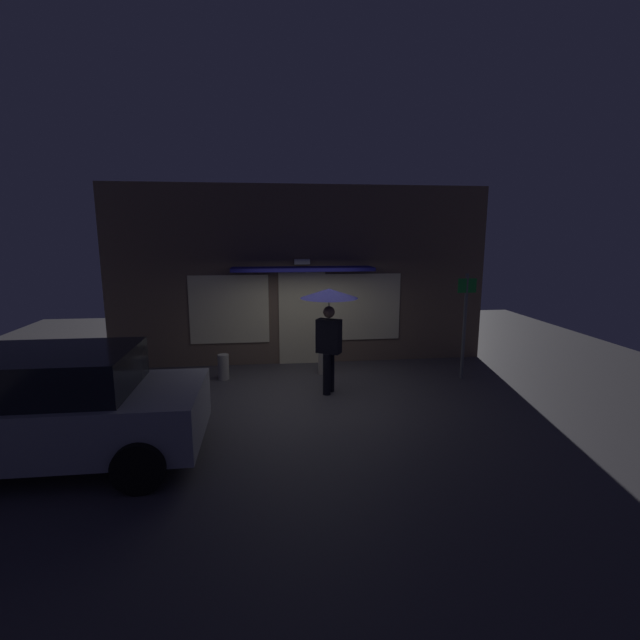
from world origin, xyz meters
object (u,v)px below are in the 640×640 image
(person_with_umbrella, at_px, (329,312))
(sidewalk_bollard, at_px, (223,367))
(street_sign_post, at_px, (465,320))
(parked_car, at_px, (49,408))
(sidewalk_bollard_2, at_px, (324,361))

(person_with_umbrella, relative_size, sidewalk_bollard, 3.76)
(street_sign_post, bearing_deg, parked_car, -158.18)
(street_sign_post, bearing_deg, person_with_umbrella, -169.26)
(sidewalk_bollard_2, bearing_deg, sidewalk_bollard, -176.32)
(person_with_umbrella, height_order, street_sign_post, street_sign_post)
(parked_car, distance_m, sidewalk_bollard, 3.94)
(street_sign_post, height_order, sidewalk_bollard_2, street_sign_post)
(person_with_umbrella, height_order, sidewalk_bollard, person_with_umbrella)
(person_with_umbrella, xyz_separation_m, parked_car, (-4.10, -2.27, -0.83))
(parked_car, relative_size, sidewalk_bollard, 7.29)
(person_with_umbrella, distance_m, sidewalk_bollard, 2.74)
(sidewalk_bollard_2, bearing_deg, parked_car, -139.83)
(person_with_umbrella, height_order, sidewalk_bollard_2, person_with_umbrella)
(street_sign_post, bearing_deg, sidewalk_bollard_2, 167.09)
(person_with_umbrella, relative_size, parked_car, 0.52)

